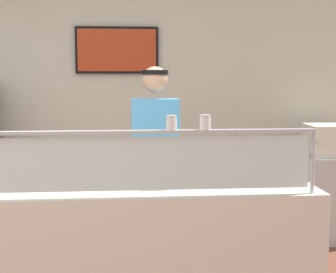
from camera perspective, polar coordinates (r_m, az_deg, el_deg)
name	(u,v)px	position (r m, az deg, el deg)	size (l,w,h in m)	color
shop_rear_unit	(141,106)	(5.35, -3.13, 3.46)	(6.59, 0.13, 2.70)	beige
serving_counter	(152,253)	(3.49, -1.90, -13.25)	(2.19, 0.75, 0.95)	silver
sneeze_guard	(154,154)	(3.00, -1.64, -2.03)	(2.01, 0.06, 0.41)	#B2B5BC
pizza_tray	(151,180)	(3.44, -1.92, -5.03)	(0.52, 0.52, 0.04)	#9EA0A8
pizza_server	(157,177)	(3.42, -1.24, -4.73)	(0.07, 0.28, 0.01)	#ADAFB7
parmesan_shaker	(171,124)	(2.99, 0.40, 1.49)	(0.06, 0.06, 0.09)	white
pepper_flake_shaker	(205,123)	(3.01, 4.30, 1.53)	(0.07, 0.07, 0.09)	white
worker_figure	(156,160)	(4.05, -1.41, -2.67)	(0.41, 0.50, 1.76)	#23232D
prep_shelf	(325,197)	(5.41, 17.62, -6.67)	(0.70, 0.55, 0.88)	#B7BABF
pizza_box_stack	(328,140)	(5.30, 17.87, -0.39)	(0.47, 0.44, 0.31)	silver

